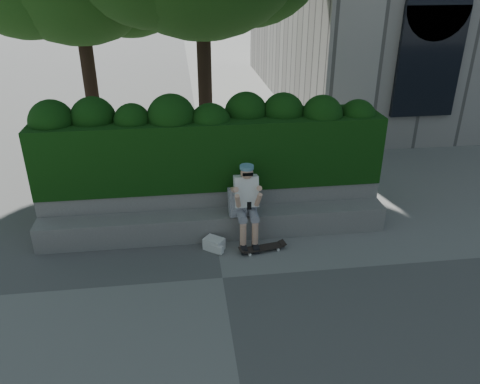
{
  "coord_description": "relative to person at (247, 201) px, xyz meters",
  "views": [
    {
      "loc": [
        -0.49,
        -5.83,
        4.25
      ],
      "look_at": [
        0.4,
        1.0,
        0.95
      ],
      "focal_mm": 35.0,
      "sensor_mm": 36.0,
      "label": 1
    }
  ],
  "objects": [
    {
      "name": "backpack_plaid",
      "position": [
        -0.13,
        0.08,
        -0.06
      ],
      "size": [
        0.35,
        0.21,
        0.49
      ],
      "primitive_type": "cube",
      "rotation": [
        0.0,
        0.0,
        0.09
      ],
      "color": "silver",
      "rests_on": "bench_ledge"
    },
    {
      "name": "bench_ledge",
      "position": [
        -0.52,
        0.18,
        -0.53
      ],
      "size": [
        6.0,
        0.45,
        0.45
      ],
      "primitive_type": "cube",
      "color": "gray",
      "rests_on": "ground"
    },
    {
      "name": "person",
      "position": [
        0.0,
        0.0,
        0.0
      ],
      "size": [
        0.4,
        0.76,
        1.38
      ],
      "color": "gray",
      "rests_on": "ground"
    },
    {
      "name": "planter_wall",
      "position": [
        -0.52,
        0.66,
        -0.38
      ],
      "size": [
        6.0,
        0.5,
        0.75
      ],
      "primitive_type": "cube",
      "color": "gray",
      "rests_on": "ground"
    },
    {
      "name": "ground",
      "position": [
        -0.52,
        -1.07,
        -0.75
      ],
      "size": [
        80.0,
        80.0,
        0.0
      ],
      "primitive_type": "plane",
      "color": "slate",
      "rests_on": "ground"
    },
    {
      "name": "skateboard",
      "position": [
        0.21,
        -0.41,
        -0.69
      ],
      "size": [
        0.73,
        0.31,
        0.07
      ],
      "rotation": [
        0.0,
        0.0,
        0.18
      ],
      "color": "black",
      "rests_on": "ground"
    },
    {
      "name": "hedge",
      "position": [
        -0.52,
        0.88,
        0.6
      ],
      "size": [
        6.0,
        1.0,
        1.2
      ],
      "primitive_type": "cube",
      "color": "black",
      "rests_on": "planter_wall"
    },
    {
      "name": "backpack_ground",
      "position": [
        -0.58,
        -0.25,
        -0.65
      ],
      "size": [
        0.39,
        0.37,
        0.2
      ],
      "primitive_type": "cube",
      "rotation": [
        0.0,
        0.0,
        -0.66
      ],
      "color": "white",
      "rests_on": "ground"
    }
  ]
}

